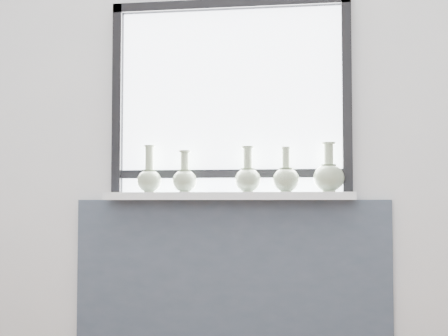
# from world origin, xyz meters

# --- Properties ---
(back_wall) EXTENTS (3.60, 0.02, 2.60)m
(back_wall) POSITION_xyz_m (0.00, 1.81, 1.30)
(back_wall) COLOR silver
(back_wall) RESTS_ON ground
(apron_panel) EXTENTS (1.70, 0.03, 0.86)m
(apron_panel) POSITION_xyz_m (0.00, 1.78, 0.43)
(apron_panel) COLOR #3F485A
(apron_panel) RESTS_ON ground
(windowsill) EXTENTS (1.32, 0.18, 0.04)m
(windowsill) POSITION_xyz_m (0.00, 1.71, 0.88)
(windowsill) COLOR white
(windowsill) RESTS_ON apron_panel
(window) EXTENTS (1.30, 0.06, 1.05)m
(window) POSITION_xyz_m (0.00, 1.77, 1.44)
(window) COLOR black
(window) RESTS_ON windowsill
(vase_a) EXTENTS (0.13, 0.13, 0.26)m
(vase_a) POSITION_xyz_m (-0.43, 1.71, 0.98)
(vase_a) COLOR #8FA282
(vase_a) RESTS_ON windowsill
(vase_b) EXTENTS (0.13, 0.13, 0.22)m
(vase_b) POSITION_xyz_m (-0.23, 1.70, 0.97)
(vase_b) COLOR #8FA282
(vase_b) RESTS_ON windowsill
(vase_c) EXTENTS (0.14, 0.14, 0.24)m
(vase_c) POSITION_xyz_m (0.10, 1.71, 0.98)
(vase_c) COLOR #8FA282
(vase_c) RESTS_ON windowsill
(vase_d) EXTENTS (0.14, 0.14, 0.24)m
(vase_d) POSITION_xyz_m (0.31, 1.70, 0.97)
(vase_d) COLOR #8FA282
(vase_d) RESTS_ON windowsill
(vase_e) EXTENTS (0.16, 0.16, 0.26)m
(vase_e) POSITION_xyz_m (0.53, 1.71, 0.99)
(vase_e) COLOR #8FA282
(vase_e) RESTS_ON windowsill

